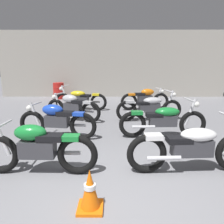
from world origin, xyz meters
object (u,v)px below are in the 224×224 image
object	(u,v)px
motorcycle_left_row_0	(37,147)
motorcycle_left_row_1	(57,120)
motorcycle_right_row_0	(193,146)
oil_drum	(59,91)
motorcycle_left_row_3	(80,99)
motorcycle_right_row_3	(145,98)
motorcycle_right_row_1	(163,120)
traffic_cone	(90,190)
motorcycle_left_row_2	(72,107)
motorcycle_right_row_2	(150,107)

from	to	relation	value
motorcycle_left_row_0	motorcycle_left_row_1	distance (m)	1.77
motorcycle_left_row_1	motorcycle_right_row_0	bearing A→B (deg)	-32.13
motorcycle_left_row_1	oil_drum	size ratio (longest dim) A/B	2.31
motorcycle_left_row_3	motorcycle_right_row_3	distance (m)	2.61
motorcycle_left_row_0	motorcycle_right_row_1	distance (m)	3.09
motorcycle_left_row_1	motorcycle_right_row_0	xyz separation A→B (m)	(2.70, -1.69, -0.01)
motorcycle_right_row_3	traffic_cone	bearing A→B (deg)	-104.41
motorcycle_left_row_2	motorcycle_right_row_2	distance (m)	2.49
motorcycle_right_row_2	motorcycle_right_row_3	bearing A→B (deg)	86.58
oil_drum	motorcycle_left_row_3	bearing A→B (deg)	-61.13
motorcycle_right_row_1	motorcycle_right_row_2	size ratio (longest dim) A/B	1.00
motorcycle_right_row_3	traffic_cone	size ratio (longest dim) A/B	3.64
oil_drum	traffic_cone	distance (m)	9.34
motorcycle_right_row_0	traffic_cone	xyz separation A→B (m)	(-1.61, -0.98, -0.19)
motorcycle_right_row_1	motorcycle_left_row_1	bearing A→B (deg)	-178.47
motorcycle_left_row_2	motorcycle_right_row_3	size ratio (longest dim) A/B	0.95
motorcycle_left_row_3	motorcycle_right_row_2	world-z (taller)	same
motorcycle_left_row_2	motorcycle_right_row_2	world-z (taller)	motorcycle_right_row_2
traffic_cone	motorcycle_right_row_2	bearing A→B (deg)	71.54
motorcycle_left_row_2	motorcycle_right_row_3	distance (m)	3.12
motorcycle_right_row_3	traffic_cone	distance (m)	6.31
motorcycle_right_row_1	oil_drum	xyz separation A→B (m)	(-4.14, 6.22, -0.03)
motorcycle_left_row_0	motorcycle_right_row_1	world-z (taller)	motorcycle_right_row_1
traffic_cone	motorcycle_right_row_0	bearing A→B (deg)	31.37
motorcycle_right_row_3	oil_drum	distance (m)	5.06
motorcycle_right_row_0	motorcycle_right_row_3	bearing A→B (deg)	90.38
motorcycle_right_row_1	traffic_cone	world-z (taller)	motorcycle_right_row_1
motorcycle_right_row_0	oil_drum	bearing A→B (deg)	117.86
motorcycle_right_row_1	traffic_cone	xyz separation A→B (m)	(-1.53, -2.74, -0.19)
motorcycle_left_row_0	motorcycle_right_row_1	xyz separation A→B (m)	(2.48, 1.84, -0.01)
motorcycle_left_row_0	oil_drum	bearing A→B (deg)	101.63
motorcycle_left_row_0	motorcycle_right_row_0	bearing A→B (deg)	1.66
motorcycle_left_row_3	motorcycle_right_row_3	xyz separation A→B (m)	(2.61, 0.00, 0.01)
motorcycle_left_row_1	motorcycle_left_row_2	xyz separation A→B (m)	(0.07, 1.71, 0.00)
motorcycle_left_row_1	oil_drum	bearing A→B (deg)	103.61
motorcycle_right_row_3	traffic_cone	world-z (taller)	motorcycle_right_row_3
motorcycle_right_row_1	motorcycle_right_row_2	bearing A→B (deg)	92.04
motorcycle_left_row_2	motorcycle_right_row_1	xyz separation A→B (m)	(2.55, -1.64, -0.01)
motorcycle_left_row_0	motorcycle_right_row_3	size ratio (longest dim) A/B	1.00
traffic_cone	motorcycle_right_row_3	bearing A→B (deg)	75.59
motorcycle_left_row_2	traffic_cone	world-z (taller)	motorcycle_left_row_2
motorcycle_left_row_1	motorcycle_right_row_2	world-z (taller)	motorcycle_right_row_2
motorcycle_right_row_0	motorcycle_right_row_1	xyz separation A→B (m)	(-0.08, 1.76, 0.00)
motorcycle_right_row_0	oil_drum	world-z (taller)	motorcycle_right_row_0
motorcycle_right_row_2	oil_drum	distance (m)	6.12
motorcycle_left_row_3	motorcycle_right_row_1	size ratio (longest dim) A/B	0.99
motorcycle_left_row_2	traffic_cone	size ratio (longest dim) A/B	3.47
motorcycle_left_row_2	motorcycle_right_row_2	bearing A→B (deg)	0.35
motorcycle_left_row_2	motorcycle_right_row_3	bearing A→B (deg)	33.66
motorcycle_left_row_3	motorcycle_right_row_1	world-z (taller)	same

